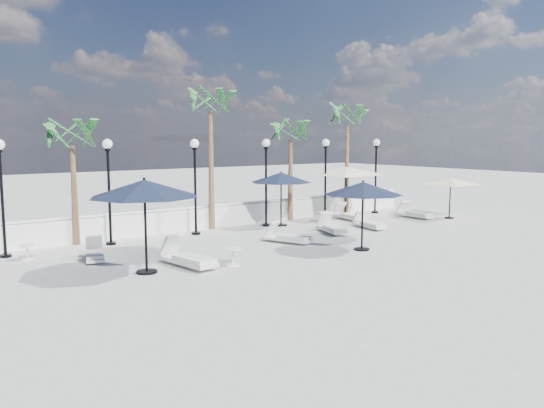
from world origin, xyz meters
TOP-DOWN VIEW (x-y plane):
  - ground at (0.00, 0.00)m, footprint 100.00×100.00m
  - balustrade at (0.00, 7.50)m, footprint 26.00×0.30m
  - lamppost_1 at (-7.00, 6.50)m, footprint 0.36×0.36m
  - lamppost_2 at (-3.50, 6.50)m, footprint 0.36×0.36m
  - lamppost_3 at (0.00, 6.50)m, footprint 0.36×0.36m
  - lamppost_4 at (3.50, 6.50)m, footprint 0.36×0.36m
  - lamppost_5 at (7.00, 6.50)m, footprint 0.36×0.36m
  - lamppost_6 at (10.50, 6.50)m, footprint 0.36×0.36m
  - palm_1 at (-4.50, 7.30)m, footprint 2.60×2.60m
  - palm_2 at (1.20, 7.30)m, footprint 2.60×2.60m
  - palm_3 at (5.50, 7.30)m, footprint 2.60×2.60m
  - palm_4 at (9.20, 7.30)m, footprint 2.60×2.60m
  - lounger_2 at (-4.79, 4.35)m, footprint 0.99×1.76m
  - lounger_3 at (1.91, 2.92)m, footprint 1.18×1.88m
  - lounger_4 at (-2.79, 1.82)m, footprint 1.01×2.20m
  - lounger_5 at (6.69, 3.32)m, footprint 0.85×1.82m
  - lounger_6 at (4.64, 3.48)m, footprint 1.18×1.96m
  - lounger_7 at (7.71, 5.61)m, footprint 0.80×1.92m
  - lounger_8 at (10.73, 4.15)m, footprint 0.61×1.86m
  - side_table_0 at (-6.52, 5.65)m, footprint 0.50×0.50m
  - side_table_1 at (-1.64, 1.12)m, footprint 0.56×0.56m
  - side_table_2 at (6.11, 5.69)m, footprint 0.54×0.54m
  - parasol_navy_left at (-4.12, 1.83)m, footprint 3.13×3.13m
  - parasol_navy_mid at (4.09, 6.18)m, footprint 2.72×2.72m
  - parasol_navy_right at (3.19, 0.38)m, footprint 2.71×2.71m
  - parasol_cream_sq_a at (8.08, 6.20)m, footprint 5.45×5.45m
  - parasol_cream_sq_b at (12.00, 3.05)m, footprint 4.21×4.21m

SIDE VIEW (x-z plane):
  - ground at x=0.00m, z-range 0.00..0.00m
  - lounger_2 at x=-4.79m, z-range -0.10..0.52m
  - lounger_5 at x=6.69m, z-range -0.11..0.55m
  - lounger_3 at x=1.91m, z-range -0.11..0.56m
  - lounger_8 at x=10.73m, z-range -0.11..0.58m
  - lounger_7 at x=7.71m, z-range -0.11..0.58m
  - lounger_6 at x=4.64m, z-range -0.12..0.59m
  - lounger_4 at x=-2.79m, z-range -0.13..0.66m
  - side_table_0 at x=-6.52m, z-range 0.05..0.54m
  - side_table_2 at x=6.11m, z-range 0.05..0.58m
  - side_table_1 at x=-1.64m, z-range 0.06..0.60m
  - balustrade at x=0.00m, z-range -0.04..0.97m
  - parasol_cream_sq_b at x=12.00m, z-range 0.89..3.00m
  - parasol_navy_right at x=3.19m, z-range 0.92..3.35m
  - parasol_navy_mid at x=4.09m, z-range 0.92..3.36m
  - parasol_navy_left at x=-4.12m, z-range 1.05..3.82m
  - parasol_cream_sq_a at x=8.08m, z-range 1.14..3.81m
  - lamppost_1 at x=-7.00m, z-range 0.57..4.41m
  - lamppost_2 at x=-3.50m, z-range 0.57..4.41m
  - lamppost_3 at x=0.00m, z-range 0.57..4.41m
  - lamppost_4 at x=3.50m, z-range 0.57..4.41m
  - lamppost_5 at x=7.00m, z-range 0.57..4.41m
  - lamppost_6 at x=10.50m, z-range 0.57..4.41m
  - palm_1 at x=-4.50m, z-range 1.40..6.10m
  - palm_3 at x=5.50m, z-range 1.50..6.40m
  - palm_4 at x=9.20m, z-range 1.88..7.58m
  - palm_2 at x=1.20m, z-range 2.07..8.17m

